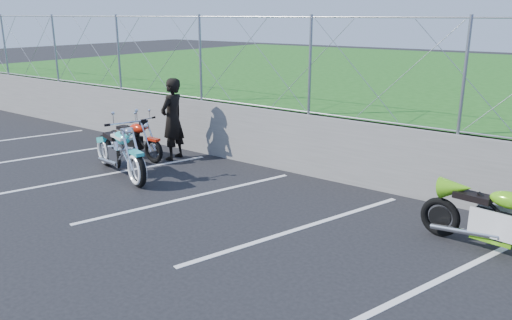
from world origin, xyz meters
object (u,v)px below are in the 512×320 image
Objects in this scene: cruiser_turquoise at (120,153)px; naked_orange at (134,141)px; sportbike_green at (493,221)px; person_standing at (172,119)px.

cruiser_turquoise reaches higher than naked_orange.
person_standing is at bearing -178.87° from sportbike_green.
naked_orange is 0.95× the size of sportbike_green.
naked_orange is at bearing -174.75° from sportbike_green.
cruiser_turquoise is at bearing -166.03° from sportbike_green.
naked_orange is 7.95m from sportbike_green.
cruiser_turquoise is 1.16× the size of sportbike_green.
cruiser_turquoise is 1.27× the size of person_standing.
sportbike_green is at bearing 24.90° from cruiser_turquoise.
sportbike_green is 7.20m from person_standing.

